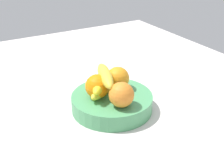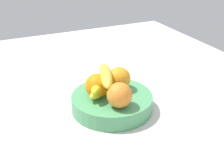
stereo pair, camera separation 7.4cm
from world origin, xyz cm
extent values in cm
cube|color=silver|center=(0.00, 0.00, -1.50)|extent=(180.00, 140.00, 3.00)
cylinder|color=#4C9C63|center=(-2.49, -0.61, 2.58)|extent=(25.95, 25.95, 5.16)
sphere|color=orange|center=(4.54, -1.46, 8.95)|extent=(7.58, 7.58, 7.58)
sphere|color=orange|center=(-5.49, 3.27, 8.95)|extent=(7.58, 7.58, 7.58)
sphere|color=orange|center=(-3.68, -5.12, 8.95)|extent=(7.58, 7.58, 7.58)
ellipsoid|color=yellow|center=(-5.08, -1.76, 7.16)|extent=(13.02, 16.22, 4.00)
ellipsoid|color=yellow|center=(-5.44, -2.93, 9.36)|extent=(15.76, 13.77, 4.00)
ellipsoid|color=gold|center=(-4.52, -1.90, 11.56)|extent=(17.40, 9.13, 4.00)
camera|label=1|loc=(69.18, -41.73, 51.20)|focal=47.76mm
camera|label=2|loc=(72.59, -35.12, 51.20)|focal=47.76mm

